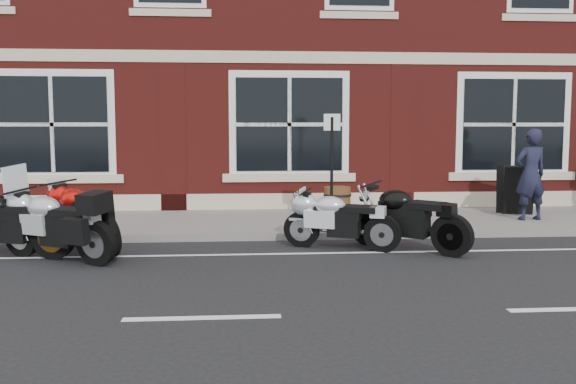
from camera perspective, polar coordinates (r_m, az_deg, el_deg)
name	(u,v)px	position (r m, az deg, el deg)	size (l,w,h in m)	color
ground	(213,258)	(9.57, -6.68, -5.82)	(80.00, 80.00, 0.00)	black
sidewalk	(219,223)	(12.52, -6.18, -2.77)	(30.00, 3.00, 0.12)	slate
kerb	(216,237)	(10.96, -6.41, -4.01)	(30.00, 0.16, 0.12)	slate
moto_touring_silver	(55,222)	(9.84, -19.98, -2.52)	(1.86, 1.18, 1.37)	black
moto_sport_red	(83,215)	(10.48, -17.75, -1.96)	(1.46, 1.76, 0.97)	black
moto_sport_black	(7,221)	(10.37, -23.71, -2.33)	(2.05, 0.75, 0.95)	black
moto_sport_silver	(339,219)	(10.12, 4.59, -2.37)	(1.77, 0.88, 0.85)	black
moto_naked_black	(407,216)	(10.15, 10.53, -2.09)	(1.60, 1.57, 0.95)	black
pedestrian_left	(531,174)	(13.23, 20.76, 1.47)	(0.65, 0.42, 1.77)	black
a_board_sign	(515,190)	(14.05, 19.52, 0.17)	(0.60, 0.40, 1.00)	black
barrel_planter	(337,202)	(12.77, 4.40, -0.91)	(0.56, 0.56, 0.62)	#4A2513
parking_sign	(332,163)	(11.24, 3.91, 2.58)	(0.29, 0.05, 2.03)	black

